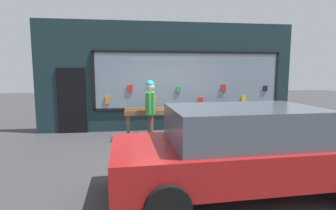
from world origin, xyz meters
TOP-DOWN VIEW (x-y plane):
  - ground_plane at (0.00, 0.00)m, footprint 40.00×40.00m
  - shopfront_facade at (0.01, 2.39)m, footprint 8.61×0.29m
  - display_table_main at (0.01, 1.14)m, footprint 2.94×0.64m
  - person_browsing at (-0.75, 0.56)m, footprint 0.29×0.68m
  - small_dog at (-1.11, 0.29)m, footprint 0.34×0.57m
  - sandwich_board_sign at (2.15, 1.16)m, footprint 0.71×0.77m
  - parked_car at (0.54, -2.46)m, footprint 4.26×2.05m

SIDE VIEW (x-z plane):
  - ground_plane at x=0.00m, z-range 0.00..0.00m
  - small_dog at x=-1.11m, z-range 0.06..0.46m
  - sandwich_board_sign at x=2.15m, z-range 0.01..1.01m
  - display_table_main at x=0.01m, z-range 0.28..1.18m
  - parked_car at x=0.54m, z-range 0.04..1.45m
  - person_browsing at x=-0.75m, z-range 0.16..1.91m
  - shopfront_facade at x=0.01m, z-range -0.02..3.60m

